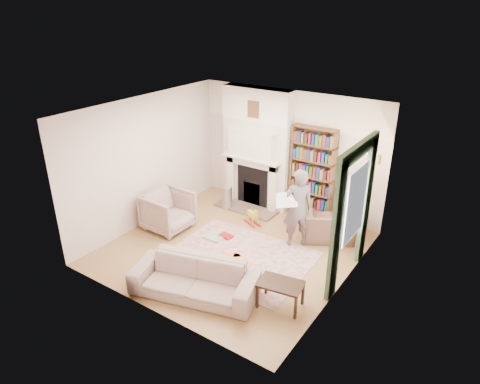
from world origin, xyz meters
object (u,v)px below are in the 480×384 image
Objects in this scene: bookcase at (312,169)px; man_reading at (298,208)px; paraffin_heater at (227,198)px; armchair_reading at (329,224)px; sofa at (194,279)px; rocking_horse at (252,216)px; coffee_table at (280,294)px; armchair_left at (168,211)px.

bookcase reaches higher than man_reading.
paraffin_heater is at bearing -158.73° from bookcase.
sofa is at bearing 40.17° from armchair_reading.
armchair_reading is at bearing -168.06° from man_reading.
armchair_reading reaches higher than sofa.
man_reading is 2.98× the size of paraffin_heater.
bookcase is 1.68m from rocking_horse.
paraffin_heater is (-1.46, 2.96, -0.03)m from sofa.
sofa is 1.45m from coffee_table.
man_reading is at bearing 100.53° from coffee_table.
man_reading is 2.35× the size of coffee_table.
armchair_left is at bearing -114.45° from rocking_horse.
bookcase is 3.36× the size of paraffin_heater.
coffee_table is at bearing -104.70° from armchair_left.
paraffin_heater is at bearing 100.63° from sofa.
armchair_left reaches higher than armchair_reading.
man_reading is (2.59, 0.95, 0.40)m from armchair_left.
paraffin_heater is at bearing 129.79° from coffee_table.
armchair_reading is 3.41m from armchair_left.
man_reading is at bearing 23.80° from armchair_reading.
armchair_left is 1.59m from paraffin_heater.
coffee_table is (3.26, -0.90, -0.19)m from armchair_left.
bookcase is 0.88× the size of sofa.
armchair_left is 0.56× the size of man_reading.
sofa is at bearing -95.56° from bookcase.
armchair_left is (-2.27, -2.22, -0.76)m from bookcase.
armchair_left is 2.40m from sofa.
armchair_left reaches higher than rocking_horse.
armchair_reading is at bearing 0.85° from paraffin_heater.
armchair_left is 1.67× the size of paraffin_heater.
man_reading is 1.38m from rocking_horse.
rocking_horse is (-1.88, 2.09, -0.03)m from coffee_table.
bookcase reaches higher than sofa.
man_reading reaches higher than armchair_left.
bookcase reaches higher than rocking_horse.
armchair_left is at bearing -2.22° from armchair_reading.
rocking_horse is at bearing -16.72° from armchair_reading.
man_reading reaches higher than armchair_reading.
armchair_left is 2.79m from man_reading.
armchair_reading is at bearing -62.08° from armchair_left.
man_reading is at bearing -76.13° from bookcase.
paraffin_heater reaches higher than coffee_table.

